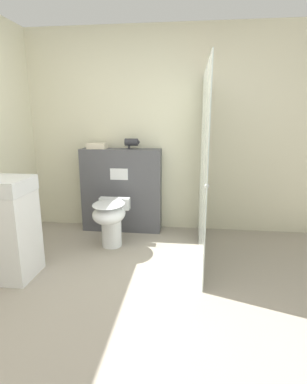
# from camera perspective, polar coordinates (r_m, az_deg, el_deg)

# --- Properties ---
(ground_plane) EXTENTS (12.00, 12.00, 0.00)m
(ground_plane) POSITION_cam_1_polar(r_m,az_deg,el_deg) (2.29, -6.57, -24.79)
(ground_plane) COLOR #9E9384
(wall_back) EXTENTS (8.00, 0.06, 2.50)m
(wall_back) POSITION_cam_1_polar(r_m,az_deg,el_deg) (3.86, 0.15, 11.29)
(wall_back) COLOR beige
(wall_back) RESTS_ON ground_plane
(partition_panel) EXTENTS (1.01, 0.25, 1.05)m
(partition_panel) POSITION_cam_1_polar(r_m,az_deg,el_deg) (3.85, -6.08, 0.33)
(partition_panel) COLOR #4C4C51
(partition_panel) RESTS_ON ground_plane
(shower_glass) EXTENTS (0.04, 1.52, 1.90)m
(shower_glass) POSITION_cam_1_polar(r_m,az_deg,el_deg) (3.07, 9.43, 4.83)
(shower_glass) COLOR silver
(shower_glass) RESTS_ON ground_plane
(toilet) EXTENTS (0.35, 0.54, 0.53)m
(toilet) POSITION_cam_1_polar(r_m,az_deg,el_deg) (3.37, -8.23, -4.85)
(toilet) COLOR white
(toilet) RESTS_ON ground_plane
(hair_drier) EXTENTS (0.19, 0.09, 0.13)m
(hair_drier) POSITION_cam_1_polar(r_m,az_deg,el_deg) (3.74, -4.09, 9.43)
(hair_drier) COLOR #2D2D33
(hair_drier) RESTS_ON partition_panel
(folded_towel) EXTENTS (0.23, 0.18, 0.07)m
(folded_towel) POSITION_cam_1_polar(r_m,az_deg,el_deg) (3.83, -10.65, 8.63)
(folded_towel) COLOR beige
(folded_towel) RESTS_ON partition_panel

